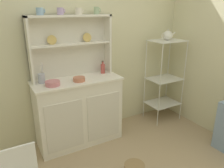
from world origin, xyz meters
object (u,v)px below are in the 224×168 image
(porcelain_teapot, at_px, (168,35))
(bakers_rack, at_px, (165,74))
(hutch_cabinet, at_px, (79,110))
(bowl_mixing_large, at_px, (53,83))
(jam_bottle, at_px, (103,68))
(utensil_jar, at_px, (42,78))
(hutch_shelf_unit, at_px, (70,42))
(cup_sky_0, at_px, (40,11))

(porcelain_teapot, bearing_deg, bakers_rack, 0.00)
(hutch_cabinet, xyz_separation_m, porcelain_teapot, (1.38, -0.04, 0.87))
(bowl_mixing_large, relative_size, jam_bottle, 0.98)
(utensil_jar, bearing_deg, jam_bottle, 0.61)
(utensil_jar, xyz_separation_m, porcelain_teapot, (1.78, -0.11, 0.39))
(hutch_shelf_unit, xyz_separation_m, jam_bottle, (0.40, -0.08, -0.37))
(porcelain_teapot, bearing_deg, utensil_jar, 176.31)
(jam_bottle, relative_size, porcelain_teapot, 0.75)
(bakers_rack, relative_size, jam_bottle, 7.45)
(hutch_cabinet, relative_size, cup_sky_0, 11.53)
(hutch_cabinet, relative_size, utensil_jar, 4.61)
(hutch_cabinet, height_order, hutch_shelf_unit, hutch_shelf_unit)
(hutch_shelf_unit, bearing_deg, utensil_jar, -167.68)
(hutch_shelf_unit, bearing_deg, cup_sky_0, -172.67)
(bakers_rack, relative_size, bowl_mixing_large, 7.62)
(hutch_cabinet, bearing_deg, bakers_rack, -1.54)
(hutch_shelf_unit, xyz_separation_m, bowl_mixing_large, (-0.31, -0.24, -0.41))
(porcelain_teapot, bearing_deg, jam_bottle, 172.84)
(bowl_mixing_large, height_order, jam_bottle, jam_bottle)
(hutch_shelf_unit, relative_size, porcelain_teapot, 4.50)
(hutch_shelf_unit, distance_m, jam_bottle, 0.55)
(bowl_mixing_large, bearing_deg, hutch_cabinet, 13.11)
(bowl_mixing_large, bearing_deg, hutch_shelf_unit, 37.11)
(utensil_jar, bearing_deg, hutch_shelf_unit, 12.32)
(jam_bottle, bearing_deg, cup_sky_0, 177.17)
(utensil_jar, relative_size, porcelain_teapot, 1.05)
(cup_sky_0, xyz_separation_m, utensil_jar, (-0.07, -0.04, -0.73))
(hutch_cabinet, bearing_deg, hutch_shelf_unit, 90.00)
(hutch_cabinet, height_order, bakers_rack, bakers_rack)
(hutch_cabinet, relative_size, jam_bottle, 6.47)
(cup_sky_0, height_order, jam_bottle, cup_sky_0)
(bowl_mixing_large, height_order, utensil_jar, utensil_jar)
(hutch_shelf_unit, bearing_deg, jam_bottle, -11.14)
(bakers_rack, xyz_separation_m, cup_sky_0, (-1.71, 0.16, 0.91))
(hutch_shelf_unit, bearing_deg, bowl_mixing_large, -142.89)
(cup_sky_0, height_order, porcelain_teapot, cup_sky_0)
(cup_sky_0, relative_size, bowl_mixing_large, 0.57)
(bowl_mixing_large, xyz_separation_m, jam_bottle, (0.71, 0.16, 0.04))
(bakers_rack, bearing_deg, porcelain_teapot, 180.00)
(bakers_rack, bearing_deg, utensil_jar, 176.31)
(cup_sky_0, distance_m, bowl_mixing_large, 0.79)
(hutch_cabinet, xyz_separation_m, cup_sky_0, (-0.33, 0.12, 1.21))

